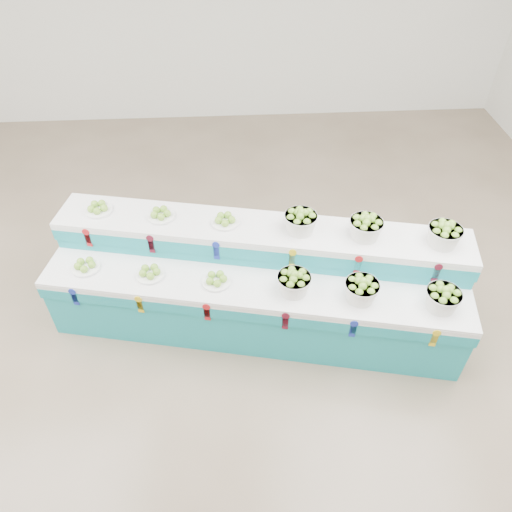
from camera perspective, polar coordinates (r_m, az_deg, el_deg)
The scene contains 14 objects.
ground at distance 4.77m, azimuth -8.34°, elevation -12.32°, with size 10.00×10.00×0.00m, color brown.
display_stand at distance 4.68m, azimuth 0.00°, elevation -3.23°, with size 3.93×1.01×1.02m, color teal, non-canonical shape.
plate_lower_left at distance 4.76m, azimuth -19.47°, elevation -0.99°, with size 0.27×0.27×0.10m, color white.
plate_lower_mid at distance 4.53m, azimuth -12.40°, elevation -1.82°, with size 0.27×0.27×0.10m, color white.
plate_lower_right at distance 4.37m, azimuth -4.71°, elevation -2.70°, with size 0.27×0.27×0.10m, color white.
basket_lower_left at distance 4.26m, azimuth 4.49°, elevation -3.10°, with size 0.30×0.30×0.22m, color silver, non-canonical shape.
basket_lower_mid at distance 4.28m, azimuth 12.31°, elevation -3.86°, with size 0.30×0.30×0.22m, color silver, non-canonical shape.
basket_lower_right at distance 4.41m, azimuth 21.12°, elevation -4.63°, with size 0.30×0.30×0.22m, color silver, non-canonical shape.
plate_upper_left at distance 4.90m, azimuth -18.11°, elevation 5.45°, with size 0.27×0.27×0.10m, color white.
plate_upper_mid at distance 4.67m, azimuth -11.16°, elevation 4.95°, with size 0.27×0.27×0.10m, color white.
plate_upper_right at distance 4.52m, azimuth -3.66°, elevation 4.33°, with size 0.27×0.27×0.10m, color white.
basket_upper_left at distance 4.41m, azimuth 5.26°, elevation 4.12°, with size 0.30×0.30×0.22m, color silver, non-canonical shape.
basket_upper_mid at distance 4.44m, azimuth 12.80°, elevation 3.34°, with size 0.30×0.30×0.22m, color silver, non-canonical shape.
basket_upper_right at distance 4.56m, azimuth 21.28°, elevation 2.40°, with size 0.30×0.30×0.22m, color silver, non-canonical shape.
Camera 1 is at (0.51, -2.72, 3.89)m, focal length 33.99 mm.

